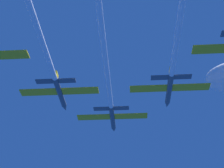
{
  "coord_description": "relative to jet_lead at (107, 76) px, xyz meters",
  "views": [
    {
      "loc": [
        3.76,
        -77.17,
        -43.39
      ],
      "look_at": [
        0.07,
        -16.13,
        0.0
      ],
      "focal_mm": 51.74,
      "sensor_mm": 36.0,
      "label": 1
    }
  ],
  "objects": [
    {
      "name": "jet_left_wing",
      "position": [
        -11.9,
        -15.39,
        0.01
      ],
      "size": [
        18.83,
        69.25,
        3.12
      ],
      "color": "#4C5660"
    },
    {
      "name": "jet_lead",
      "position": [
        0.0,
        0.0,
        0.0
      ],
      "size": [
        18.83,
        63.65,
        3.12
      ],
      "color": "#4C5660"
    },
    {
      "name": "jet_right_wing",
      "position": [
        14.34,
        -12.16,
        0.43
      ],
      "size": [
        18.83,
        63.66,
        3.12
      ],
      "color": "#4C5660"
    }
  ]
}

